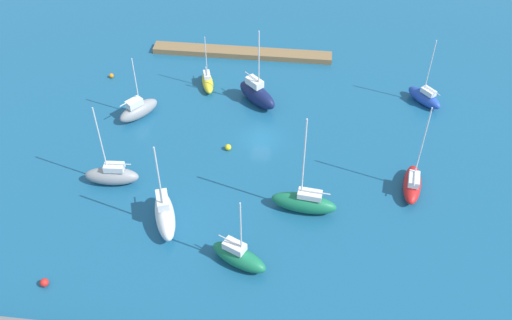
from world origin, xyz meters
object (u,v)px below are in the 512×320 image
Objects in this scene: sailboat_gray_lone_south at (138,110)px; sailboat_navy_along_channel at (257,94)px; mooring_buoy_red at (44,283)px; sailboat_blue_west_end at (425,97)px; sailboat_red_mid_basin at (412,184)px; sailboat_gray_near_pier at (112,175)px; sailboat_green_lone_north at (304,202)px; sailboat_green_center_basin at (239,256)px; mooring_buoy_yellow at (228,147)px; pier_dock at (242,53)px; sailboat_white_by_breakwater at (165,214)px; mooring_buoy_orange at (111,76)px; sailboat_yellow_far_north at (208,82)px.

sailboat_navy_along_channel is (-15.45, -4.90, 0.31)m from sailboat_gray_lone_south.
sailboat_blue_west_end is at bearing -139.35° from mooring_buoy_red.
sailboat_blue_west_end is 0.82× the size of sailboat_red_mid_basin.
sailboat_blue_west_end is at bearing -156.10° from sailboat_gray_near_pier.
sailboat_green_lone_north is (15.52, 21.92, 0.26)m from sailboat_blue_west_end.
sailboat_gray_near_pier reaches higher than sailboat_green_center_basin.
mooring_buoy_red is at bearing 76.67° from sailboat_gray_near_pier.
mooring_buoy_red is at bearing 55.71° from mooring_buoy_yellow.
sailboat_green_center_basin is at bearing 97.07° from pier_dock.
sailboat_navy_along_channel reaches higher than sailboat_green_center_basin.
pier_dock is 22.07m from mooring_buoy_yellow.
sailboat_green_center_basin reaches higher than pier_dock.
sailboat_white_by_breakwater is 13.26× the size of mooring_buoy_red.
mooring_buoy_yellow is (10.04, -9.21, -0.92)m from sailboat_green_lone_north.
sailboat_gray_lone_south is 27.15m from sailboat_green_lone_north.
sailboat_blue_west_end is (-21.81, -30.09, -0.11)m from sailboat_green_center_basin.
sailboat_white_by_breakwater is at bearing 83.73° from pier_dock.
mooring_buoy_orange is at bearing -171.25° from sailboat_white_by_breakwater.
sailboat_yellow_far_north is at bearing -49.77° from sailboat_green_lone_north.
pier_dock is 46.51m from mooring_buoy_red.
sailboat_gray_lone_south is 13.56× the size of mooring_buoy_orange.
mooring_buoy_red is at bearing 96.71° from mooring_buoy_orange.
sailboat_blue_west_end reaches higher than mooring_buoy_yellow.
sailboat_green_center_basin is 0.82× the size of sailboat_navy_along_channel.
sailboat_gray_lone_south is (11.79, 16.79, 0.78)m from pier_dock.
sailboat_white_by_breakwater is at bearing 68.96° from mooring_buoy_yellow.
sailboat_green_center_basin is at bearing 58.89° from sailboat_green_lone_north.
sailboat_green_lone_north is (12.35, 4.55, 0.23)m from sailboat_red_mid_basin.
pier_dock is 9.64m from sailboat_yellow_far_north.
sailboat_blue_west_end is at bearing -118.84° from sailboat_green_lone_north.
mooring_buoy_orange is (14.50, -0.63, -0.51)m from sailboat_yellow_far_north.
sailboat_green_center_basin is at bearing -0.39° from sailboat_yellow_far_north.
sailboat_green_center_basin is at bearing 131.88° from sailboat_red_mid_basin.
sailboat_red_mid_basin is at bearing -67.28° from sailboat_gray_lone_south.
mooring_buoy_yellow is at bearing -153.66° from sailboat_gray_near_pier.
pier_dock is 20.53m from sailboat_gray_lone_south.
sailboat_yellow_far_north is 0.74× the size of sailboat_gray_near_pier.
sailboat_yellow_far_north is at bearing -106.11° from mooring_buoy_red.
sailboat_navy_along_channel is at bearing 117.47° from sailboat_green_center_basin.
sailboat_gray_lone_south is at bearing 54.92° from pier_dock.
pier_dock is at bearing 140.44° from sailboat_yellow_far_north.
pier_dock is 2.32× the size of sailboat_red_mid_basin.
mooring_buoy_orange is at bearing -145.97° from sailboat_navy_along_channel.
mooring_buoy_red is (25.24, 13.08, -0.88)m from sailboat_green_lone_north.
sailboat_navy_along_channel is (-3.66, 11.89, 1.09)m from pier_dock.
sailboat_green_lone_north reaches higher than sailboat_blue_west_end.
sailboat_red_mid_basin reaches higher than sailboat_gray_near_pier.
sailboat_navy_along_channel reaches higher than sailboat_gray_near_pier.
sailboat_gray_lone_south reaches higher than mooring_buoy_red.
sailboat_green_center_basin is 19.59m from mooring_buoy_red.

